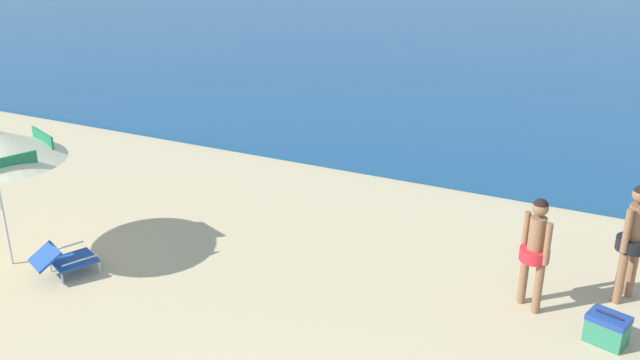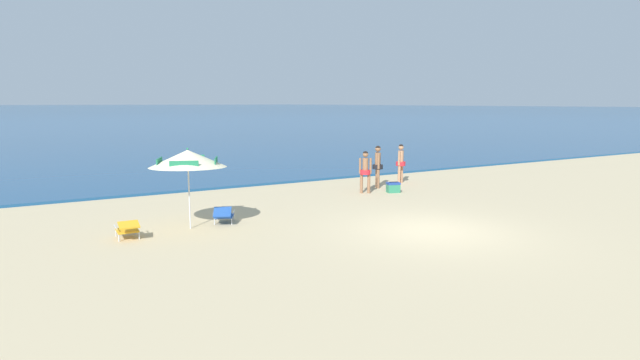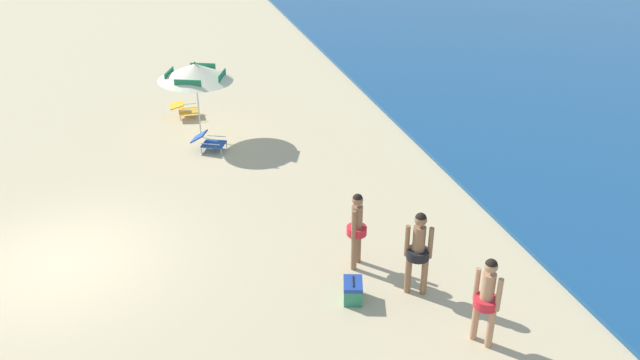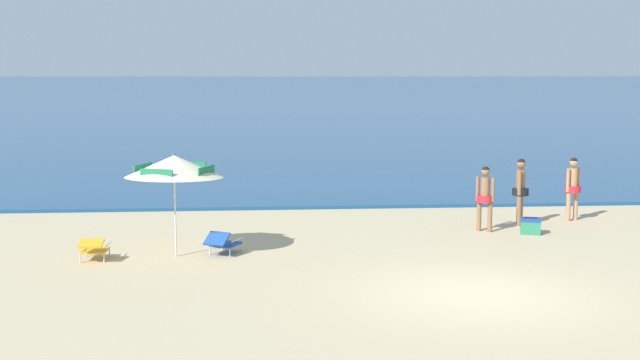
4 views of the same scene
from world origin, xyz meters
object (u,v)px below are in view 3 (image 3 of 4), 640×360
(beach_umbrella_striped_main, at_px, (195,72))
(lounge_chair_under_umbrella, at_px, (209,141))
(person_standing_near_shore, at_px, (487,296))
(lounge_chair_beside_umbrella, at_px, (184,109))
(person_standing_beside, at_px, (357,225))
(person_wading_in, at_px, (418,248))
(cooler_box, at_px, (353,291))

(beach_umbrella_striped_main, distance_m, lounge_chair_under_umbrella, 1.97)
(person_standing_near_shore, bearing_deg, lounge_chair_beside_umbrella, -162.24)
(person_standing_beside, xyz_separation_m, person_wading_in, (1.16, 0.79, 0.06))
(cooler_box, bearing_deg, lounge_chair_under_umbrella, -167.25)
(person_standing_near_shore, relative_size, person_standing_beside, 1.04)
(person_wading_in, bearing_deg, cooler_box, -95.62)
(person_wading_in, bearing_deg, person_standing_beside, -145.75)
(beach_umbrella_striped_main, relative_size, lounge_chair_under_umbrella, 2.79)
(lounge_chair_beside_umbrella, relative_size, person_standing_beside, 0.53)
(lounge_chair_beside_umbrella, bearing_deg, beach_umbrella_striped_main, 9.74)
(beach_umbrella_striped_main, distance_m, lounge_chair_beside_umbrella, 2.41)
(person_standing_near_shore, height_order, person_standing_beside, person_standing_near_shore)
(person_standing_near_shore, relative_size, cooler_box, 2.95)
(person_wading_in, relative_size, cooler_box, 3.02)
(beach_umbrella_striped_main, height_order, lounge_chair_beside_umbrella, beach_umbrella_striped_main)
(person_wading_in, distance_m, cooler_box, 1.46)
(person_standing_beside, bearing_deg, person_wading_in, 34.25)
(beach_umbrella_striped_main, xyz_separation_m, lounge_chair_beside_umbrella, (-1.70, -0.29, -1.69))
(lounge_chair_under_umbrella, bearing_deg, lounge_chair_beside_umbrella, -171.68)
(person_standing_beside, bearing_deg, cooler_box, -21.83)
(person_standing_beside, distance_m, person_wading_in, 1.41)
(person_standing_near_shore, bearing_deg, person_standing_beside, -154.74)
(person_standing_near_shore, distance_m, person_wading_in, 1.69)
(beach_umbrella_striped_main, height_order, person_standing_beside, beach_umbrella_striped_main)
(person_standing_near_shore, height_order, cooler_box, person_standing_near_shore)
(person_wading_in, bearing_deg, person_standing_near_shore, 17.77)
(cooler_box, bearing_deg, lounge_chair_beside_umbrella, -168.41)
(beach_umbrella_striped_main, bearing_deg, person_standing_near_shore, 19.04)
(lounge_chair_beside_umbrella, bearing_deg, person_standing_near_shore, 17.76)
(person_standing_near_shore, relative_size, person_wading_in, 0.98)
(lounge_chair_under_umbrella, relative_size, person_standing_beside, 0.63)
(lounge_chair_beside_umbrella, xyz_separation_m, cooler_box, (10.18, 2.09, -0.08))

